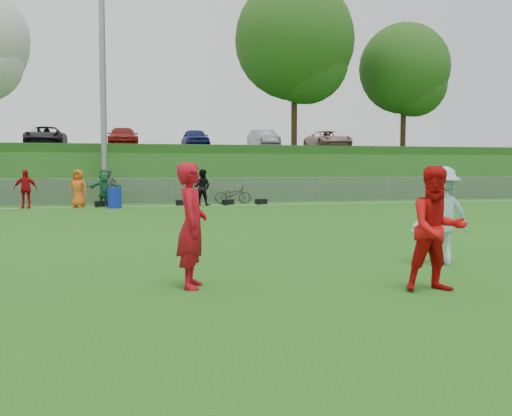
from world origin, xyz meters
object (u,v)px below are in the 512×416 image
object	(u,v)px
player_blue	(441,216)
bicycle	(233,194)
frisbee	(438,194)
player_red_center	(437,229)
recycling_bin	(115,198)
player_red_left	(192,225)

from	to	relation	value
player_blue	bicycle	size ratio (longest dim) A/B	1.02
player_blue	bicycle	xyz separation A→B (m)	(-0.25, 18.23, -0.44)
frisbee	bicycle	xyz separation A→B (m)	(-0.14, 18.28, -0.83)
player_red_center	player_blue	size ratio (longest dim) A/B	1.00
recycling_bin	bicycle	distance (m)	5.94
player_blue	bicycle	world-z (taller)	player_blue
player_blue	frisbee	xyz separation A→B (m)	(-0.11, -0.06, 0.40)
frisbee	recycling_bin	xyz separation A→B (m)	(-5.80, 16.48, -0.84)
player_red_center	player_blue	distance (m)	2.41
player_red_left	player_red_center	bearing A→B (deg)	-94.42
player_red_left	player_blue	size ratio (longest dim) A/B	1.03
frisbee	recycling_bin	world-z (taller)	frisbee
player_red_left	recycling_bin	distance (m)	17.43
player_red_center	player_blue	bearing A→B (deg)	62.81
player_red_left	player_red_center	size ratio (longest dim) A/B	1.03
recycling_bin	bicycle	bearing A→B (deg)	17.64
player_red_left	recycling_bin	size ratio (longest dim) A/B	2.05
recycling_bin	bicycle	size ratio (longest dim) A/B	0.51
bicycle	player_blue	bearing A→B (deg)	-172.42
player_red_center	frisbee	size ratio (longest dim) A/B	6.57
player_blue	player_red_center	bearing A→B (deg)	55.30
player_blue	player_red_left	bearing A→B (deg)	9.66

